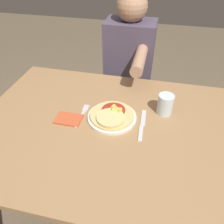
{
  "coord_description": "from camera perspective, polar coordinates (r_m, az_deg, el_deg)",
  "views": [
    {
      "loc": [
        0.2,
        -0.73,
        1.47
      ],
      "look_at": [
        0.02,
        0.06,
        0.8
      ],
      "focal_mm": 35.0,
      "sensor_mm": 36.0,
      "label": 1
    }
  ],
  "objects": [
    {
      "name": "ground_plane",
      "position": [
        1.65,
        -1.21,
        -23.03
      ],
      "size": [
        8.0,
        8.0,
        0.0
      ],
      "primitive_type": "plane",
      "color": "brown"
    },
    {
      "name": "dining_table",
      "position": [
        1.11,
        -1.67,
        -7.34
      ],
      "size": [
        1.26,
        0.92,
        0.76
      ],
      "color": "#9E754C",
      "rests_on": "ground_plane"
    },
    {
      "name": "plate",
      "position": [
        1.07,
        -0.0,
        -1.36
      ],
      "size": [
        0.24,
        0.24,
        0.01
      ],
      "color": "silver",
      "rests_on": "dining_table"
    },
    {
      "name": "pizza",
      "position": [
        1.06,
        0.01,
        -0.78
      ],
      "size": [
        0.22,
        0.22,
        0.04
      ],
      "color": "#DBBC7A",
      "rests_on": "plate"
    },
    {
      "name": "fork",
      "position": [
        1.11,
        -7.67,
        -0.51
      ],
      "size": [
        0.03,
        0.18,
        0.0
      ],
      "color": "silver",
      "rests_on": "dining_table"
    },
    {
      "name": "knife",
      "position": [
        1.05,
        7.85,
        -3.46
      ],
      "size": [
        0.03,
        0.22,
        0.0
      ],
      "color": "silver",
      "rests_on": "dining_table"
    },
    {
      "name": "drinking_glass",
      "position": [
        1.11,
        13.71,
        1.95
      ],
      "size": [
        0.08,
        0.08,
        0.11
      ],
      "color": "silver",
      "rests_on": "dining_table"
    },
    {
      "name": "napkin",
      "position": [
        1.09,
        -11.32,
        -1.88
      ],
      "size": [
        0.13,
        0.09,
        0.01
      ],
      "color": "#C6512D",
      "rests_on": "dining_table"
    },
    {
      "name": "person_diner",
      "position": [
        1.63,
        4.34,
        11.85
      ],
      "size": [
        0.33,
        0.52,
        1.21
      ],
      "color": "#2D2D38",
      "rests_on": "ground_plane"
    }
  ]
}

